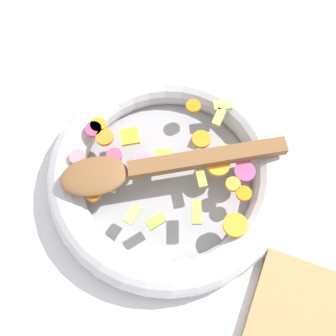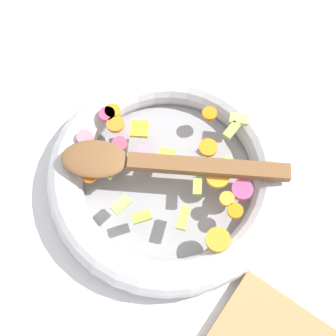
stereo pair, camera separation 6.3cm
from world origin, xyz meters
name	(u,v)px [view 1 (the left image)]	position (x,y,z in m)	size (l,w,h in m)	color
ground_plane	(168,182)	(0.00, 0.00, 0.00)	(4.00, 4.00, 0.00)	silver
skillet	(168,176)	(0.00, 0.00, 0.02)	(0.34, 0.34, 0.05)	gray
chopped_vegetables	(163,164)	(-0.01, 0.00, 0.05)	(0.26, 0.22, 0.01)	orange
wooden_spoon	(150,167)	(-0.02, -0.01, 0.06)	(0.28, 0.19, 0.01)	brown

